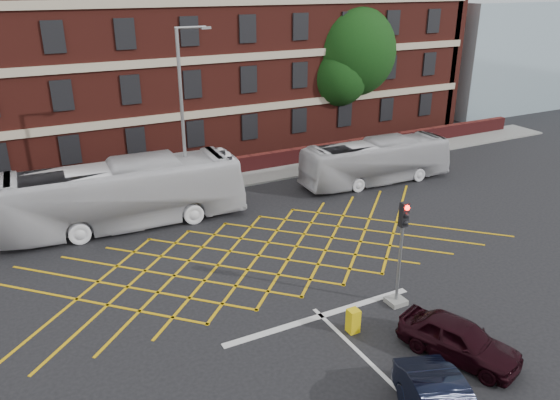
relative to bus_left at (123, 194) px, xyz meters
name	(u,v)px	position (x,y,z in m)	size (l,w,h in m)	color
ground	(278,275)	(4.60, -8.19, -1.71)	(120.00, 120.00, 0.00)	black
victorian_building	(139,40)	(4.85, 13.81, 6.13)	(51.00, 12.17, 20.40)	#531B15
boundary_wall	(182,174)	(4.60, 4.81, -1.16)	(56.00, 0.50, 1.10)	#501516
far_pavement	(188,187)	(4.60, 3.81, -1.65)	(60.00, 3.00, 0.12)	slate
glass_block	(487,55)	(38.60, 12.81, 3.29)	(14.00, 10.00, 10.00)	#99B2BF
box_junction_hatching	(258,255)	(4.60, -6.19, -1.70)	(11.50, 0.12, 0.02)	#CC990C
stop_line	(321,316)	(4.60, -11.69, -1.70)	(8.00, 0.30, 0.02)	silver
bus_left	(123,194)	(0.00, 0.00, 0.00)	(2.87, 12.28, 3.42)	silver
bus_right	(376,161)	(15.32, -0.68, -0.35)	(2.29, 9.78, 2.73)	#BBBABF
car_maroon	(459,339)	(7.40, -15.82, -1.02)	(1.63, 4.06, 1.38)	black
deciduous_tree	(348,58)	(19.73, 9.23, 4.52)	(7.48, 7.16, 10.32)	black
traffic_light_near	(399,264)	(7.66, -12.30, 0.05)	(0.70, 0.70, 4.27)	slate
street_lamp	(186,152)	(3.48, 0.18, 1.69)	(2.25, 1.00, 9.70)	slate
utility_cabinet	(353,321)	(5.10, -13.04, -1.26)	(0.40, 0.39, 0.90)	#E0BC0D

